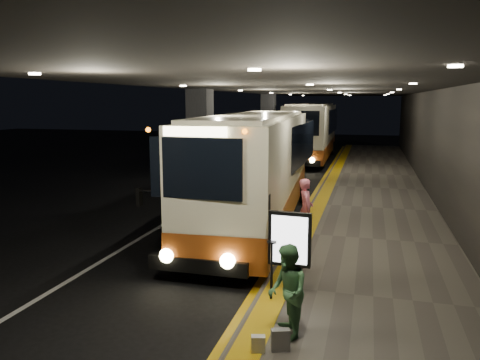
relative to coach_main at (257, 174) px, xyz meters
The scene contains 16 objects.
ground 2.90m from the coach_main, 118.22° to the right, with size 90.00×90.00×0.00m, color black.
lane_line_white 4.44m from the coach_main, 135.16° to the left, with size 0.12×50.00×0.01m, color silver.
kerb_stripe_yellow 3.56m from the coach_main, 67.12° to the left, with size 0.18×50.00×0.01m, color gold.
sidewalk 4.91m from the coach_main, 38.71° to the left, with size 4.50×50.00×0.15m, color #514C44.
tactile_strip 3.70m from the coach_main, 59.29° to the left, with size 0.50×50.00×0.01m, color gold.
terminal_wall 6.69m from the coach_main, 26.32° to the left, with size 0.10×50.00×6.00m, color black.
support_columns 3.29m from the coach_main, 143.99° to the left, with size 0.80×24.80×4.40m.
canopy 4.36m from the coach_main, 64.66° to the left, with size 9.00×50.00×0.40m, color black.
coach_main is the anchor object (origin of this frame).
coach_second 17.36m from the coach_main, 91.08° to the left, with size 2.68×11.75×3.68m.
passenger_boarding 2.52m from the coach_main, 42.68° to the right, with size 0.62×0.41×1.70m, color #D16177.
passenger_waiting_green 7.66m from the coach_main, 72.87° to the right, with size 0.75×0.46×1.55m, color #427748.
bag_polka 8.18m from the coach_main, 73.97° to the right, with size 0.29×0.12×0.35m, color black.
bag_plain 8.24m from the coach_main, 76.41° to the right, with size 0.21×0.13×0.27m, color silver.
info_sign 6.17m from the coach_main, 70.77° to the right, with size 0.83×0.16×1.74m.
stanchion_post 6.24m from the coach_main, 73.96° to the right, with size 0.05×0.05×1.16m, color black.
Camera 1 is at (4.54, -12.28, 3.96)m, focal length 35.00 mm.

